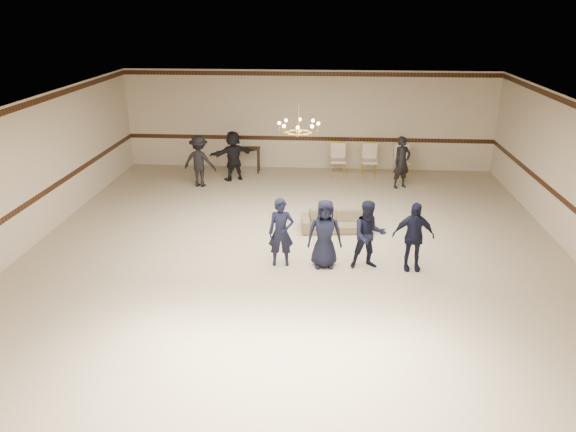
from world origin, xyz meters
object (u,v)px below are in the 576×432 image
Objects in this scene: adult_mid at (233,156)px; banquet_chair_left at (338,160)px; settee at (337,221)px; adult_right at (402,162)px; boy_d at (413,236)px; banquet_chair_mid at (370,161)px; boy_c at (369,235)px; banquet_chair_right at (402,161)px; adult_left at (199,161)px; console_table at (245,160)px; chandelier at (299,117)px; boy_b at (325,234)px; boy_a at (281,233)px.

adult_mid is 3.31m from banquet_chair_left.
adult_right reaches higher than settee.
banquet_chair_mid is (-0.44, 6.42, -0.22)m from boy_d.
boy_c reaches higher than banquet_chair_right.
adult_right is at bearing -30.72° from banquet_chair_left.
boy_c is 0.90m from boy_d.
console_table is at bearing -116.16° from adult_left.
boy_c is 1.00× the size of boy_d.
settee is 1.10× the size of adult_mid.
adult_right reaches higher than banquet_chair_left.
boy_d is (0.90, 0.00, 0.00)m from boy_c.
adult_left is 1.95m from console_table.
chandelier is 3.47m from boy_d.
console_table is at bearing 109.38° from boy_c.
chandelier is 0.61× the size of adult_mid.
banquet_chair_right is (2.36, 6.42, -0.22)m from boy_b.
chandelier is 0.64× the size of boy_b.
settee is 1.66× the size of banquet_chair_right.
boy_a is at bearing -102.54° from chandelier.
chandelier is 0.61× the size of adult_right.
chandelier reaches higher than adult_left.
chandelier is at bearing 72.55° from boy_a.
adult_mid is 1.00× the size of adult_right.
boy_a is 6.23m from adult_right.
adult_mid is 1.50× the size of banquet_chair_left.
adult_left is 1.00× the size of adult_right.
boy_d is 6.44m from banquet_chair_mid.
boy_a is 6.81m from banquet_chair_mid.
chandelier is at bearing -72.15° from console_table.
boy_c is at bearing -95.49° from banquet_chair_mid.
boy_d is 7.44m from adult_mid.
boy_a is at bearing -126.75° from settee.
boy_b and boy_d have the same top height.
settee is 4.50m from banquet_chair_left.
boy_b is 6.43m from banquet_chair_left.
chandelier reaches higher than adult_right.
boy_b is at bearing -64.06° from chandelier.
settee is 1.66× the size of banquet_chair_mid.
boy_b is at bearing 137.00° from adult_left.
boy_c is at bearing -86.85° from banquet_chair_left.
banquet_chair_left is 1.00m from banquet_chair_mid.
boy_a is 0.90m from boy_b.
adult_right is (1.94, 3.45, 0.52)m from settee.
adult_left is 1.00× the size of adult_mid.
boy_c is (1.80, 0.00, 0.00)m from boy_a.
adult_mid is 0.94m from console_table.
boy_d is at bearing -27.71° from chandelier.
chandelier reaches higher than boy_d.
chandelier is at bearing -153.30° from adult_right.
adult_right is 1.50× the size of banquet_chair_left.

